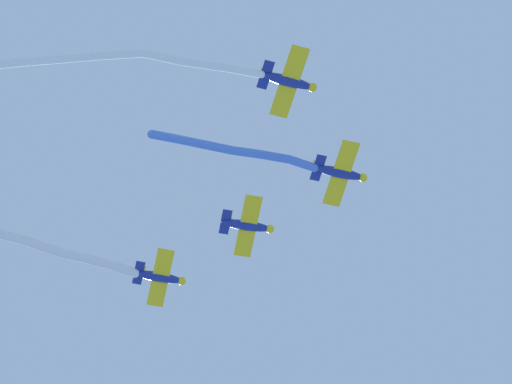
% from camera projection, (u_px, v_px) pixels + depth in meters
% --- Properties ---
extents(airplane_lead, '(5.71, 5.66, 1.65)m').
position_uv_depth(airplane_lead, '(340.00, 173.00, 87.68)').
color(airplane_lead, navy).
extents(smoke_trail_lead, '(11.01, 10.61, 1.82)m').
position_uv_depth(smoke_trail_lead, '(234.00, 150.00, 86.11)').
color(smoke_trail_lead, '#4C75DB').
extents(airplane_left_wing, '(5.91, 5.43, 1.65)m').
position_uv_depth(airplane_left_wing, '(248.00, 226.00, 90.55)').
color(airplane_left_wing, navy).
extents(airplane_right_wing, '(5.55, 5.81, 1.65)m').
position_uv_depth(airplane_right_wing, '(289.00, 81.00, 83.43)').
color(airplane_right_wing, navy).
extents(smoke_trail_right_wing, '(14.50, 21.36, 2.85)m').
position_uv_depth(smoke_trail_right_wing, '(106.00, 63.00, 81.38)').
color(smoke_trail_right_wing, white).
extents(airplane_slot, '(5.77, 5.59, 1.65)m').
position_uv_depth(airplane_slot, '(160.00, 277.00, 93.18)').
color(airplane_slot, navy).
extents(smoke_trail_slot, '(11.02, 10.88, 2.96)m').
position_uv_depth(smoke_trail_slot, '(58.00, 251.00, 92.78)').
color(smoke_trail_slot, white).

